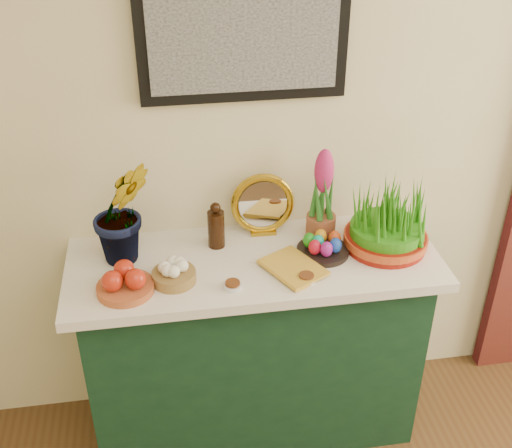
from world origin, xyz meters
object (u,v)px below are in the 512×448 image
Objects in this scene: hyacinth_green at (121,196)px; wheatgrass_sabzeh at (388,221)px; sideboard at (254,350)px; mirror at (263,205)px; book at (275,276)px.

wheatgrass_sabzeh is (0.98, -0.08, -0.15)m from hyacinth_green.
hyacinth_green is (-0.47, 0.07, 0.73)m from sideboard.
sideboard is at bearing -109.22° from mirror.
hyacinth_green is at bearing 129.07° from book.
sideboard is 2.43× the size of hyacinth_green.
sideboard is 0.62m from mirror.
sideboard is 5.13× the size of mirror.
wheatgrass_sabzeh reaches higher than book.
wheatgrass_sabzeh is at bearing -19.07° from hyacinth_green.
mirror is 1.14× the size of book.
hyacinth_green reaches higher than book.
book is 0.69× the size of wheatgrass_sabzeh.
sideboard is 0.50m from book.
wheatgrass_sabzeh reaches higher than sideboard.
sideboard is 5.87× the size of book.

